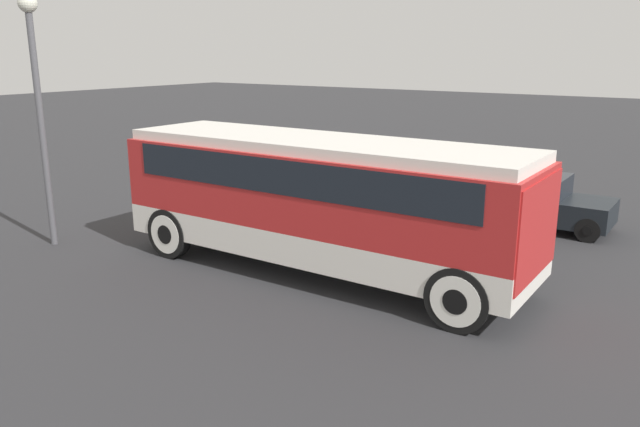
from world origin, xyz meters
TOP-DOWN VIEW (x-y plane):
  - ground_plane at (0.00, 0.00)m, footprint 120.00×120.00m
  - tour_bus at (0.10, 0.00)m, footprint 9.29×2.66m
  - parked_car_near at (2.66, 6.44)m, footprint 4.36×1.80m
  - parked_car_mid at (-4.20, 5.33)m, footprint 4.14×1.80m
  - parked_car_far at (-4.91, 8.68)m, footprint 4.68×1.88m
  - lamp_post at (-6.73, -2.10)m, footprint 0.44×0.44m

SIDE VIEW (x-z plane):
  - ground_plane at x=0.00m, z-range 0.00..0.00m
  - parked_car_far at x=-4.91m, z-range 0.02..1.32m
  - parked_car_near at x=2.66m, z-range -0.01..1.45m
  - parked_car_mid at x=-4.20m, z-range -0.01..1.49m
  - tour_bus at x=0.10m, z-range 0.32..3.28m
  - lamp_post at x=-6.73m, z-range 0.91..6.95m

